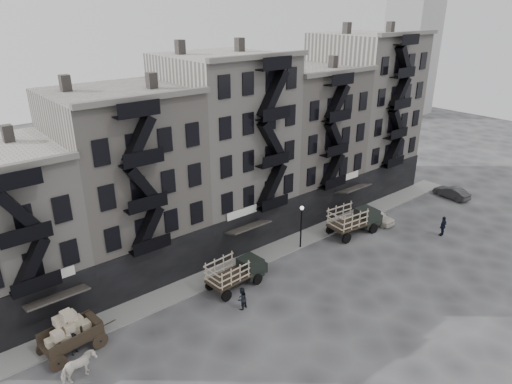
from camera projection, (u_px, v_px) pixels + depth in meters
ground at (296, 271)px, 38.72m from camera, size 140.00×140.00×0.00m
sidewalk at (268, 253)px, 41.37m from camera, size 55.00×2.50×0.15m
building_midwest at (127, 183)px, 37.02m from camera, size 10.00×11.35×16.20m
building_center at (226, 149)px, 42.50m from camera, size 10.00×11.35×18.20m
building_mideast at (302, 140)px, 48.75m from camera, size 10.00×11.35×16.20m
building_east at (363, 113)px, 54.03m from camera, size 10.00×11.35×19.20m
lamp_post at (301, 221)px, 41.28m from camera, size 0.36×0.36×4.28m
horse at (79, 367)px, 27.25m from camera, size 2.18×1.19×1.76m
wagon at (68, 328)px, 29.01m from camera, size 4.12×2.54×3.30m
stake_truck_west at (236, 270)px, 36.09m from camera, size 5.37×2.50×2.63m
stake_truck_east at (355, 218)px, 44.51m from camera, size 6.05×2.90×2.95m
car_east at (377, 216)px, 47.20m from camera, size 1.64×4.01×1.36m
car_far at (452, 192)px, 53.07m from camera, size 1.78×4.23×1.36m
pedestrian_west at (73, 342)px, 29.24m from camera, size 0.81×0.70×1.87m
pedestrian_mid at (242, 299)px, 33.59m from camera, size 0.99×0.85×1.78m
policeman at (443, 226)px, 44.30m from camera, size 1.21×0.56×2.03m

